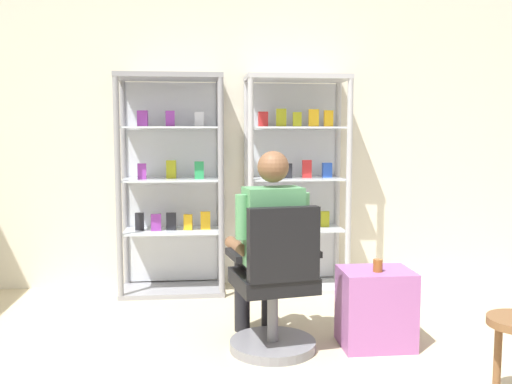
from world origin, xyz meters
TOP-DOWN VIEW (x-y plane):
  - back_wall at (0.00, 3.00)m, footprint 6.00×0.10m
  - display_cabinet_left at (-0.55, 2.76)m, footprint 0.90×0.45m
  - display_cabinet_right at (0.55, 2.76)m, footprint 0.90×0.45m
  - office_chair at (0.17, 1.24)m, footprint 0.60×0.56m
  - seated_shopkeeper at (0.14, 1.40)m, footprint 0.54×0.61m
  - storage_crate at (0.84, 1.30)m, footprint 0.46×0.36m
  - tea_glass at (0.83, 1.25)m, footprint 0.06×0.06m

SIDE VIEW (x-z plane):
  - storage_crate at x=0.84m, z-range 0.00..0.51m
  - office_chair at x=0.17m, z-range -0.09..0.87m
  - tea_glass at x=0.83m, z-range 0.51..0.59m
  - seated_shopkeeper at x=0.14m, z-range 0.07..1.36m
  - display_cabinet_left at x=-0.55m, z-range 0.01..1.91m
  - display_cabinet_right at x=0.55m, z-range 0.02..1.92m
  - back_wall at x=0.00m, z-range 0.00..2.70m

